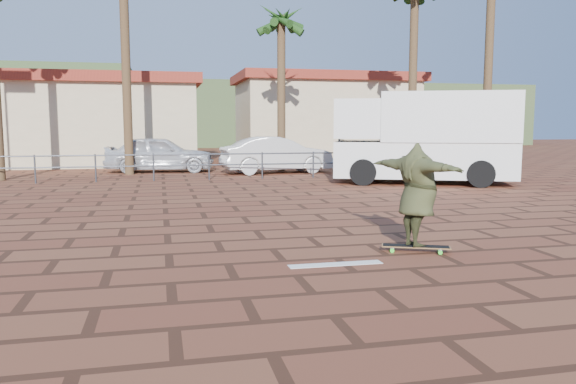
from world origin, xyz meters
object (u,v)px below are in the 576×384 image
at_px(car_white, 277,155).
at_px(skateboarder, 417,195).
at_px(campervan, 425,136).
at_px(car_silver, 160,154).
at_px(longboard, 416,247).

bearing_deg(car_white, skateboarder, 170.68).
bearing_deg(campervan, car_silver, 165.67).
relative_size(longboard, campervan, 0.17).
distance_m(longboard, car_silver, 17.20).
distance_m(longboard, skateboarder, 0.84).
bearing_deg(longboard, skateboarder, 176.67).
height_order(skateboarder, car_silver, skateboarder).
bearing_deg(campervan, longboard, -94.10).
distance_m(longboard, car_white, 15.09).
bearing_deg(car_white, campervan, -146.99).
distance_m(longboard, campervan, 11.21).
height_order(longboard, campervan, campervan).
bearing_deg(car_silver, campervan, -121.99).
bearing_deg(car_silver, skateboarder, -161.48).
height_order(campervan, car_silver, campervan).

